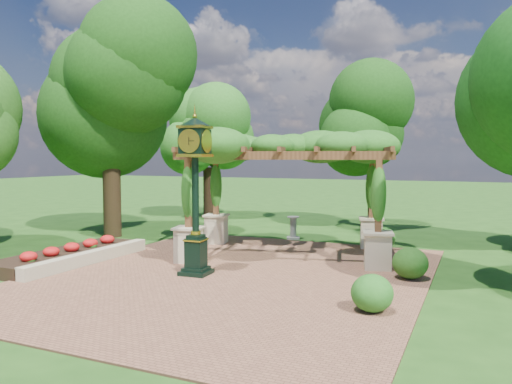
% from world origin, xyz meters
% --- Properties ---
extents(ground, '(120.00, 120.00, 0.00)m').
position_xyz_m(ground, '(0.00, 0.00, 0.00)').
color(ground, '#1E4714').
rests_on(ground, ground).
extents(brick_plaza, '(10.00, 12.00, 0.04)m').
position_xyz_m(brick_plaza, '(0.00, 1.00, 0.02)').
color(brick_plaza, brown).
rests_on(brick_plaza, ground).
extents(border_wall, '(0.35, 5.00, 0.40)m').
position_xyz_m(border_wall, '(-4.60, 0.50, 0.20)').
color(border_wall, '#C6B793').
rests_on(border_wall, ground).
extents(flower_bed, '(1.50, 5.00, 0.36)m').
position_xyz_m(flower_bed, '(-5.50, 0.50, 0.18)').
color(flower_bed, red).
rests_on(flower_bed, ground).
extents(pedestal_clock, '(0.92, 0.92, 4.35)m').
position_xyz_m(pedestal_clock, '(-0.95, 0.61, 2.60)').
color(pedestal_clock, black).
rests_on(pedestal_clock, brick_plaza).
extents(pergola, '(7.33, 5.56, 4.11)m').
position_xyz_m(pergola, '(0.30, 4.29, 3.37)').
color(pergola, beige).
rests_on(pergola, brick_plaza).
extents(sundial, '(0.64, 0.64, 0.90)m').
position_xyz_m(sundial, '(-0.61, 7.43, 0.40)').
color(sundial, gray).
rests_on(sundial, ground).
extents(shrub_front, '(1.10, 1.10, 0.78)m').
position_xyz_m(shrub_front, '(4.10, -0.75, 0.43)').
color(shrub_front, '#23601B').
rests_on(shrub_front, brick_plaza).
extents(shrub_mid, '(1.01, 1.01, 0.83)m').
position_xyz_m(shrub_mid, '(4.45, 2.48, 0.46)').
color(shrub_mid, '#245317').
rests_on(shrub_mid, brick_plaza).
extents(shrub_back, '(0.97, 0.97, 0.75)m').
position_xyz_m(shrub_back, '(3.04, 6.64, 0.41)').
color(shrub_back, '#235B1A').
rests_on(shrub_back, brick_plaza).
extents(tree_west_near, '(4.97, 4.97, 9.09)m').
position_xyz_m(tree_west_near, '(-7.58, 5.06, 6.25)').
color(tree_west_near, '#332414').
rests_on(tree_west_near, ground).
extents(tree_west_far, '(3.47, 3.47, 6.94)m').
position_xyz_m(tree_west_far, '(-7.18, 12.31, 4.75)').
color(tree_west_far, black).
rests_on(tree_west_far, ground).
extents(tree_north, '(3.81, 3.81, 6.96)m').
position_xyz_m(tree_north, '(1.69, 12.04, 4.77)').
color(tree_north, '#342515').
rests_on(tree_north, ground).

